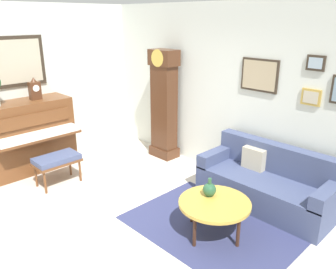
{
  "coord_description": "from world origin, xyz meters",
  "views": [
    {
      "loc": [
        3.38,
        -2.13,
        2.57
      ],
      "look_at": [
        -0.12,
        1.3,
        0.86
      ],
      "focal_mm": 36.29,
      "sensor_mm": 36.0,
      "label": 1
    }
  ],
  "objects": [
    {
      "name": "ground_plane",
      "position": [
        0.0,
        0.0,
        -0.05
      ],
      "size": [
        6.4,
        6.0,
        0.1
      ],
      "primitive_type": "cube",
      "color": "beige"
    },
    {
      "name": "wall_left",
      "position": [
        -2.6,
        0.0,
        1.41
      ],
      "size": [
        0.13,
        4.9,
        2.8
      ],
      "color": "silver",
      "rests_on": "ground_plane"
    },
    {
      "name": "wall_back",
      "position": [
        0.02,
        2.4,
        1.4
      ],
      "size": [
        5.3,
        0.13,
        2.8
      ],
      "color": "silver",
      "rests_on": "ground_plane"
    },
    {
      "name": "area_rug",
      "position": [
        1.1,
        0.88,
        0.0
      ],
      "size": [
        2.1,
        1.5,
        0.01
      ],
      "primitive_type": "cube",
      "color": "navy",
      "rests_on": "ground_plane"
    },
    {
      "name": "piano",
      "position": [
        -2.23,
        0.03,
        0.62
      ],
      "size": [
        0.87,
        1.44,
        1.23
      ],
      "color": "brown",
      "rests_on": "ground_plane"
    },
    {
      "name": "piano_bench",
      "position": [
        -1.39,
        0.07,
        0.41
      ],
      "size": [
        0.42,
        0.7,
        0.48
      ],
      "color": "brown",
      "rests_on": "ground_plane"
    },
    {
      "name": "grandfather_clock",
      "position": [
        -1.05,
        2.1,
        0.96
      ],
      "size": [
        0.52,
        0.34,
        2.03
      ],
      "color": "#4C2B19",
      "rests_on": "ground_plane"
    },
    {
      "name": "couch",
      "position": [
        1.26,
        1.93,
        0.31
      ],
      "size": [
        1.9,
        0.8,
        0.84
      ],
      "color": "#424C70",
      "rests_on": "ground_plane"
    },
    {
      "name": "coffee_table",
      "position": [
        1.2,
        0.8,
        0.41
      ],
      "size": [
        0.88,
        0.88,
        0.45
      ],
      "color": "gold",
      "rests_on": "ground_plane"
    },
    {
      "name": "mantel_clock",
      "position": [
        -2.23,
        0.22,
        1.4
      ],
      "size": [
        0.13,
        0.18,
        0.38
      ],
      "color": "#4C2B19",
      "rests_on": "piano"
    },
    {
      "name": "green_jug",
      "position": [
        1.06,
        0.87,
        0.53
      ],
      "size": [
        0.17,
        0.17,
        0.24
      ],
      "color": "#234C33",
      "rests_on": "coffee_table"
    }
  ]
}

